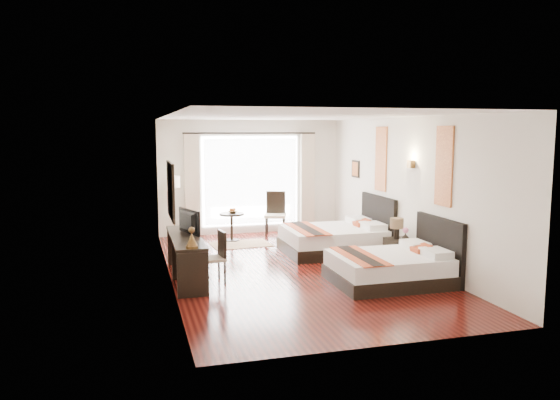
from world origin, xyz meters
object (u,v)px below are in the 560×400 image
object	(u,v)px
table_lamp	(397,225)
vase	(405,237)
bed_near	(393,266)
console_desk	(186,258)
fruit_bowl	(233,212)
nightstand	(399,252)
side_table	(232,227)
desk_chair	(213,267)
bed_far	(337,238)
window_chair	(275,222)
floor_lamp	(174,186)
television	(185,222)

from	to	relation	value
table_lamp	vase	bearing A→B (deg)	-73.07
bed_near	console_desk	world-z (taller)	bed_near
bed_near	fruit_bowl	distance (m)	4.63
nightstand	fruit_bowl	xyz separation A→B (m)	(-2.62, 3.12, 0.42)
console_desk	side_table	distance (m)	3.30
table_lamp	desk_chair	distance (m)	3.58
bed_far	table_lamp	world-z (taller)	bed_far
fruit_bowl	console_desk	bearing A→B (deg)	-114.53
nightstand	window_chair	size ratio (longest dim) A/B	0.50
nightstand	side_table	world-z (taller)	side_table
bed_near	floor_lamp	size ratio (longest dim) A/B	1.29
nightstand	desk_chair	world-z (taller)	desk_chair
desk_chair	window_chair	world-z (taller)	window_chair
console_desk	desk_chair	bearing A→B (deg)	-38.34
nightstand	vase	world-z (taller)	vase
bed_far	console_desk	world-z (taller)	bed_far
bed_far	nightstand	world-z (taller)	bed_far
console_desk	window_chair	size ratio (longest dim) A/B	2.06
table_lamp	console_desk	distance (m)	3.97
vase	window_chair	size ratio (longest dim) A/B	0.13
bed_far	fruit_bowl	xyz separation A→B (m)	(-1.88, 1.78, 0.37)
floor_lamp	side_table	world-z (taller)	floor_lamp
bed_near	desk_chair	xyz separation A→B (m)	(-2.91, 0.83, -0.02)
table_lamp	desk_chair	world-z (taller)	table_lamp
table_lamp	floor_lamp	size ratio (longest dim) A/B	0.27
vase	bed_far	bearing A→B (deg)	116.73
floor_lamp	console_desk	bearing A→B (deg)	-91.44
television	desk_chair	xyz separation A→B (m)	(0.40, -0.52, -0.70)
console_desk	window_chair	bearing A→B (deg)	53.47
nightstand	fruit_bowl	distance (m)	4.10
nightstand	vase	xyz separation A→B (m)	(0.03, -0.17, 0.32)
vase	bed_near	bearing A→B (deg)	-127.88
vase	side_table	size ratio (longest dim) A/B	0.22
floor_lamp	side_table	size ratio (longest dim) A/B	2.29
bed_far	television	size ratio (longest dim) A/B	2.78
window_chair	table_lamp	bearing A→B (deg)	42.13
table_lamp	fruit_bowl	world-z (taller)	table_lamp
television	desk_chair	distance (m)	0.96
vase	floor_lamp	distance (m)	5.56
console_desk	desk_chair	xyz separation A→B (m)	(0.42, -0.33, -0.11)
nightstand	floor_lamp	bearing A→B (deg)	136.42
vase	fruit_bowl	size ratio (longest dim) A/B	0.73
bed_near	side_table	distance (m)	4.62
vase	window_chair	bearing A→B (deg)	112.85
bed_near	console_desk	distance (m)	3.53
desk_chair	window_chair	bearing A→B (deg)	-127.06
television	window_chair	size ratio (longest dim) A/B	0.70
bed_near	side_table	world-z (taller)	bed_near
desk_chair	fruit_bowl	world-z (taller)	desk_chair
bed_near	television	bearing A→B (deg)	157.82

